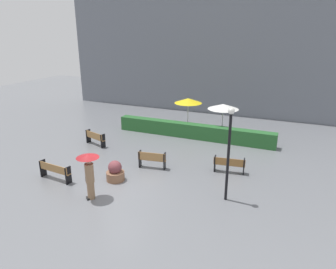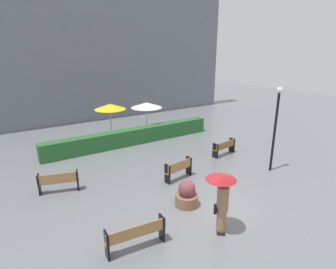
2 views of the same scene
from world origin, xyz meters
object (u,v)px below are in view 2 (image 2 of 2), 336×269
patio_umbrella_yellow (110,107)px  pedestrian_with_umbrella (222,195)px  bench_near_left (136,234)px  planter_pot (187,195)px  lamp_post (276,121)px  bench_far_right (224,147)px  patio_umbrella_white (147,105)px  bench_far_left (58,181)px  bench_mid_center (179,168)px

patio_umbrella_yellow → pedestrian_with_umbrella: bearing=-93.3°
bench_near_left → patio_umbrella_yellow: 10.81m
planter_pot → lamp_post: (5.47, 0.32, 2.09)m
bench_near_left → lamp_post: size_ratio=0.46×
bench_far_right → patio_umbrella_white: size_ratio=0.71×
bench_far_right → lamp_post: lamp_post is taller
pedestrian_with_umbrella → lamp_post: 6.07m
bench_near_left → bench_far_left: 5.06m
lamp_post → bench_far_right: bearing=99.9°
bench_far_right → pedestrian_with_umbrella: pedestrian_with_umbrella is taller
planter_pot → patio_umbrella_yellow: (0.57, 8.97, 1.85)m
bench_near_left → patio_umbrella_white: 11.78m
pedestrian_with_umbrella → planter_pot: pedestrian_with_umbrella is taller
bench_far_right → bench_near_left: size_ratio=0.86×
bench_far_right → patio_umbrella_white: patio_umbrella_white is taller
lamp_post → patio_umbrella_yellow: 9.95m
bench_near_left → pedestrian_with_umbrella: pedestrian_with_umbrella is taller
bench_far_left → pedestrian_with_umbrella: pedestrian_with_umbrella is taller
bench_mid_center → planter_pot: size_ratio=1.48×
bench_near_left → lamp_post: 8.60m
bench_mid_center → patio_umbrella_white: patio_umbrella_white is taller
bench_far_right → planter_pot: planter_pot is taller
bench_far_right → bench_mid_center: bench_mid_center is taller
lamp_post → patio_umbrella_yellow: lamp_post is taller
bench_mid_center → bench_far_right: bearing=15.5°
bench_near_left → pedestrian_with_umbrella: (2.71, -0.75, 0.83)m
lamp_post → patio_umbrella_white: (-2.31, 8.57, -0.41)m
pedestrian_with_umbrella → patio_umbrella_white: (3.21, 10.80, 0.76)m
patio_umbrella_yellow → patio_umbrella_white: 2.60m
pedestrian_with_umbrella → patio_umbrella_yellow: bearing=86.7°
pedestrian_with_umbrella → bench_far_left: bearing=124.3°
bench_far_left → patio_umbrella_white: bearing=35.9°
bench_near_left → patio_umbrella_white: patio_umbrella_white is taller
bench_far_right → planter_pot: 5.87m
bench_mid_center → lamp_post: bearing=-20.8°
planter_pot → bench_mid_center: bearing=62.4°
bench_far_right → patio_umbrella_yellow: 7.57m
bench_mid_center → bench_far_left: bench_mid_center is taller
bench_far_left → patio_umbrella_yellow: bearing=49.2°
bench_near_left → planter_pot: (2.77, 1.17, -0.09)m
bench_far_right → bench_near_left: bearing=-151.2°
bench_far_left → planter_pot: (3.92, -3.76, -0.09)m
patio_umbrella_yellow → bench_near_left: bearing=-108.2°
bench_far_right → planter_pot: size_ratio=1.59×
pedestrian_with_umbrella → patio_umbrella_yellow: size_ratio=0.84×
lamp_post → patio_umbrella_yellow: (-4.90, 8.65, -0.24)m
bench_far_right → patio_umbrella_white: (-1.83, 5.79, 1.63)m
patio_umbrella_yellow → patio_umbrella_white: patio_umbrella_yellow is taller
patio_umbrella_white → lamp_post: bearing=-74.9°
planter_pot → bench_far_left: bearing=136.2°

